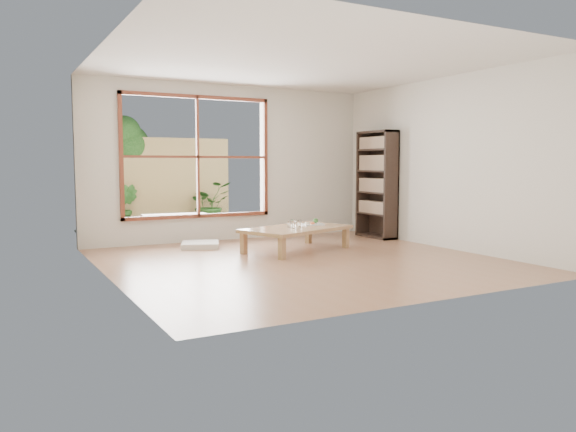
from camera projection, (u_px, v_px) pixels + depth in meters
name	position (u px, v px, depth m)	size (l,w,h in m)	color
ground	(302.00, 261.00, 7.47)	(5.00, 5.00, 0.00)	#9C6C4E
low_table	(297.00, 230.00, 8.32)	(1.82, 1.40, 0.35)	#B07955
floor_cushion	(200.00, 245.00, 8.68)	(0.56, 0.56, 0.08)	beige
bookshelf	(377.00, 185.00, 9.78)	(0.30, 0.84, 1.86)	#32231B
glass_tall	(294.00, 224.00, 8.18)	(0.07, 0.07, 0.13)	silver
glass_mid	(300.00, 223.00, 8.45)	(0.06, 0.06, 0.09)	silver
glass_short	(293.00, 223.00, 8.44)	(0.08, 0.08, 0.10)	silver
glass_small	(290.00, 224.00, 8.31)	(0.07, 0.07, 0.08)	silver
food_tray	(313.00, 223.00, 8.62)	(0.34, 0.26, 0.10)	white
deck	(178.00, 234.00, 10.31)	(2.80, 2.00, 0.05)	#342C26
garden_bench	(174.00, 217.00, 10.12)	(1.16, 0.41, 0.36)	#32231B
bamboo_fence	(162.00, 183.00, 11.10)	(2.80, 0.06, 1.80)	tan
shrub_right	(210.00, 204.00, 11.18)	(0.82, 0.71, 0.91)	#346625
shrub_left	(124.00, 208.00, 10.53)	(0.48, 0.39, 0.88)	#346625
garden_tree	(123.00, 146.00, 10.98)	(1.04, 0.85, 2.22)	#4C3D2D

